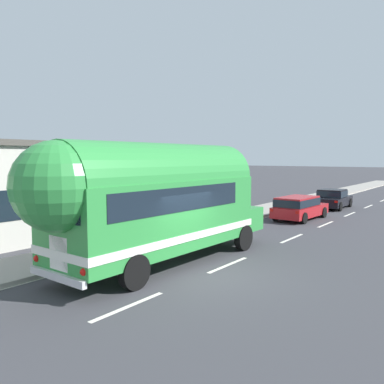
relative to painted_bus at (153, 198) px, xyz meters
The scene contains 6 objects.
ground_plane 2.99m from the painted_bus, ahead, with size 300.00×300.00×0.00m, color #38383D.
lane_markings 13.11m from the painted_bus, 93.30° to the left, with size 3.86×80.00×0.01m.
sidewalk_slab 10.95m from the painted_bus, 107.40° to the left, with size 2.72×90.00×0.15m, color gray.
painted_bus is the anchor object (origin of this frame).
car_lead 12.62m from the painted_bus, 89.67° to the left, with size 2.04×4.42×1.37m.
car_second 19.10m from the painted_bus, 89.98° to the left, with size 2.08×4.34×1.37m.
Camera 1 is at (6.85, -9.77, 3.64)m, focal length 36.76 mm.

